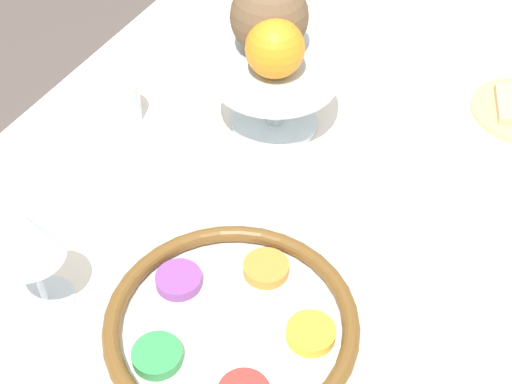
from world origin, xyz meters
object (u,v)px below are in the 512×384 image
Objects in this scene: coconut at (269,16)px; seder_plate at (232,325)px; orange_fruit at (275,49)px; cup_far at (113,102)px; wine_glass at (24,236)px; fruit_stand at (275,79)px.

seder_plate is at bearing -160.17° from coconut.
coconut reaches higher than orange_fruit.
orange_fruit is 1.02× the size of cup_far.
coconut is at bearing -59.59° from cup_far.
coconut reaches higher than cup_far.
seder_plate is 3.60× the size of cup_far.
orange_fruit reaches higher than cup_far.
wine_glass is at bearing -159.57° from cup_far.
wine_glass is 0.41m from orange_fruit.
cup_far is at bearing 113.30° from fruit_stand.
wine_glass reaches higher than seder_plate.
wine_glass is at bearing 104.74° from seder_plate.
cup_far is at bearing 20.43° from wine_glass.
cup_far is (-0.07, 0.23, -0.12)m from orange_fruit.
coconut is (0.38, 0.14, 0.15)m from seder_plate.
orange_fruit is (-0.03, -0.01, 0.07)m from fruit_stand.
coconut is (0.44, -0.08, 0.05)m from wine_glass.
fruit_stand is at bearing -136.28° from coconut.
cup_far reaches higher than seder_plate.
seder_plate is 0.37m from orange_fruit.
coconut is at bearing 33.17° from orange_fruit.
orange_fruit is (0.39, -0.11, 0.04)m from wine_glass.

